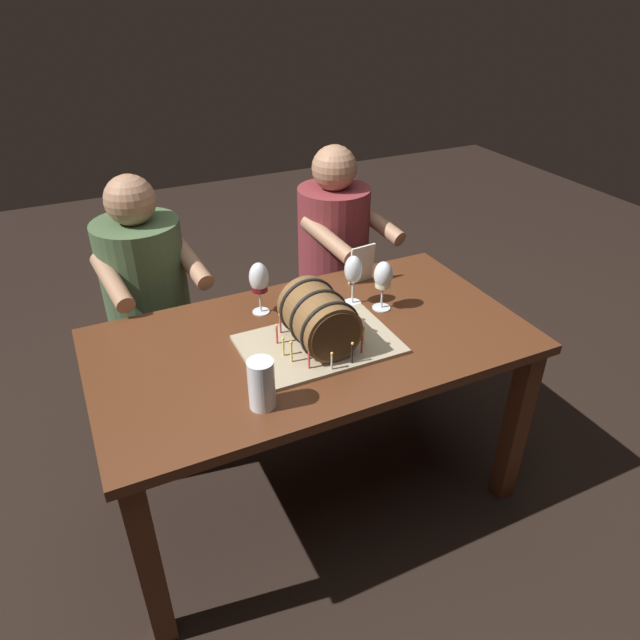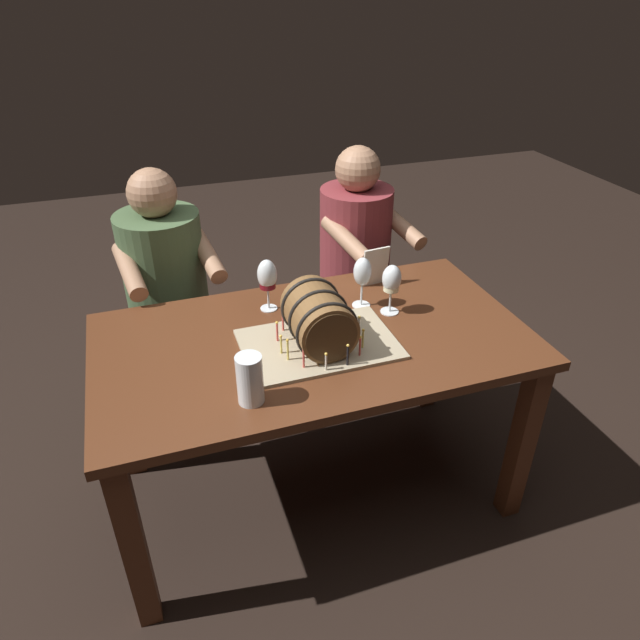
{
  "view_description": "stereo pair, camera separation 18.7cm",
  "coord_description": "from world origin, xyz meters",
  "views": [
    {
      "loc": [
        -0.68,
        -1.5,
        1.82
      ],
      "look_at": [
        0.0,
        -0.06,
        0.84
      ],
      "focal_mm": 32.26,
      "sensor_mm": 36.0,
      "label": 1
    },
    {
      "loc": [
        -0.51,
        -1.57,
        1.82
      ],
      "look_at": [
        0.0,
        -0.06,
        0.84
      ],
      "focal_mm": 32.26,
      "sensor_mm": 36.0,
      "label": 2
    }
  ],
  "objects": [
    {
      "name": "ground_plane",
      "position": [
        0.0,
        0.0,
        0.0
      ],
      "size": [
        8.0,
        8.0,
        0.0
      ],
      "primitive_type": "plane",
      "color": "black"
    },
    {
      "name": "dining_table",
      "position": [
        0.0,
        0.0,
        0.63
      ],
      "size": [
        1.48,
        0.81,
        0.74
      ],
      "color": "#562D19",
      "rests_on": "ground"
    },
    {
      "name": "barrel_cake",
      "position": [
        0.0,
        -0.06,
        0.83
      ],
      "size": [
        0.51,
        0.34,
        0.21
      ],
      "color": "tan",
      "rests_on": "dining_table"
    },
    {
      "name": "wine_glass_white",
      "position": [
        0.32,
        0.07,
        0.87
      ],
      "size": [
        0.07,
        0.07,
        0.19
      ],
      "color": "white",
      "rests_on": "dining_table"
    },
    {
      "name": "wine_glass_empty",
      "position": [
        0.24,
        0.15,
        0.87
      ],
      "size": [
        0.07,
        0.07,
        0.2
      ],
      "color": "white",
      "rests_on": "dining_table"
    },
    {
      "name": "wine_glass_red",
      "position": [
        -0.1,
        0.23,
        0.87
      ],
      "size": [
        0.07,
        0.07,
        0.2
      ],
      "color": "white",
      "rests_on": "dining_table"
    },
    {
      "name": "beer_pint",
      "position": [
        -0.28,
        -0.27,
        0.81
      ],
      "size": [
        0.08,
        0.08,
        0.16
      ],
      "color": "white",
      "rests_on": "dining_table"
    },
    {
      "name": "menu_card",
      "position": [
        0.35,
        0.28,
        0.82
      ],
      "size": [
        0.11,
        0.03,
        0.16
      ],
      "primitive_type": "cube",
      "rotation": [
        0.1,
        0.0,
        0.1
      ],
      "color": "silver",
      "rests_on": "dining_table"
    },
    {
      "name": "person_seated_left",
      "position": [
        -0.43,
        0.7,
        0.54
      ],
      "size": [
        0.43,
        0.51,
        1.17
      ],
      "color": "#2A3A24",
      "rests_on": "ground"
    },
    {
      "name": "person_seated_right",
      "position": [
        0.44,
        0.7,
        0.54
      ],
      "size": [
        0.45,
        0.52,
        1.18
      ],
      "color": "#4C1B1E",
      "rests_on": "ground"
    }
  ]
}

